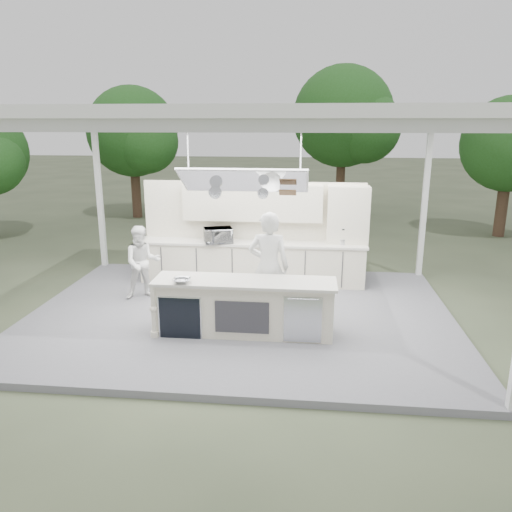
# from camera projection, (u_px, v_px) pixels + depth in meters

# --- Properties ---
(ground) EXTENTS (90.00, 90.00, 0.00)m
(ground) POSITION_uv_depth(u_px,v_px,m) (241.00, 318.00, 9.59)
(ground) COLOR #4C553B
(ground) RESTS_ON ground
(stage_deck) EXTENTS (8.00, 6.00, 0.12)m
(stage_deck) POSITION_uv_depth(u_px,v_px,m) (241.00, 315.00, 9.58)
(stage_deck) COLOR slate
(stage_deck) RESTS_ON ground
(tent) EXTENTS (8.20, 6.20, 3.86)m
(tent) POSITION_uv_depth(u_px,v_px,m) (239.00, 119.00, 8.61)
(tent) COLOR white
(tent) RESTS_ON ground
(demo_island) EXTENTS (3.10, 0.79, 0.95)m
(demo_island) POSITION_uv_depth(u_px,v_px,m) (243.00, 307.00, 8.54)
(demo_island) COLOR #EDE4C9
(demo_island) RESTS_ON stage_deck
(back_counter) EXTENTS (5.08, 0.72, 0.95)m
(back_counter) POSITION_uv_depth(u_px,v_px,m) (252.00, 262.00, 11.26)
(back_counter) COLOR #EDE4C9
(back_counter) RESTS_ON stage_deck
(back_wall_unit) EXTENTS (5.05, 0.48, 2.25)m
(back_wall_unit) POSITION_uv_depth(u_px,v_px,m) (273.00, 218.00, 11.16)
(back_wall_unit) COLOR #EDE4C9
(back_wall_unit) RESTS_ON stage_deck
(tree_cluster) EXTENTS (19.55, 9.40, 5.85)m
(tree_cluster) POSITION_uv_depth(u_px,v_px,m) (272.00, 132.00, 18.13)
(tree_cluster) COLOR #4A3325
(tree_cluster) RESTS_ON ground
(head_chef) EXTENTS (0.76, 0.53, 2.02)m
(head_chef) POSITION_uv_depth(u_px,v_px,m) (269.00, 267.00, 8.97)
(head_chef) COLOR silver
(head_chef) RESTS_ON stage_deck
(sous_chef) EXTENTS (0.90, 0.81, 1.52)m
(sous_chef) POSITION_uv_depth(u_px,v_px,m) (142.00, 262.00, 10.19)
(sous_chef) COLOR white
(sous_chef) RESTS_ON stage_deck
(toaster_oven) EXTENTS (0.71, 0.58, 0.34)m
(toaster_oven) POSITION_uv_depth(u_px,v_px,m) (218.00, 235.00, 10.98)
(toaster_oven) COLOR #B5B8BD
(toaster_oven) RESTS_ON back_counter
(bowl_large) EXTENTS (0.33, 0.33, 0.07)m
(bowl_large) POSITION_uv_depth(u_px,v_px,m) (182.00, 281.00, 8.29)
(bowl_large) COLOR silver
(bowl_large) RESTS_ON demo_island
(bowl_small) EXTENTS (0.25, 0.25, 0.07)m
(bowl_small) POSITION_uv_depth(u_px,v_px,m) (181.00, 281.00, 8.29)
(bowl_small) COLOR #B5B7BC
(bowl_small) RESTS_ON demo_island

